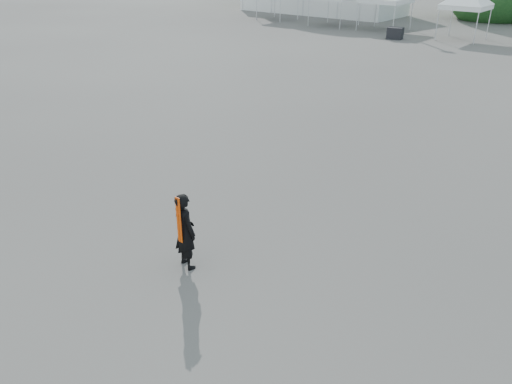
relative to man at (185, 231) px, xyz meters
The scene contains 3 objects.
ground 2.47m from the man, 64.33° to the left, with size 120.00×120.00×0.00m, color #474442.
man is the anchor object (origin of this frame).
crate_west 28.77m from the man, 107.79° to the left, with size 0.98×0.76×0.76m, color black.
Camera 1 is at (5.11, -7.45, 5.50)m, focal length 35.00 mm.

